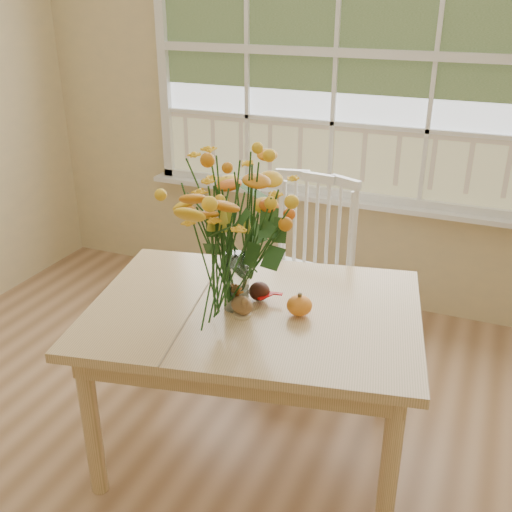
% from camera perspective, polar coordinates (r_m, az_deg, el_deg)
% --- Properties ---
extents(wall_back, '(4.00, 0.02, 2.70)m').
position_cam_1_polar(wall_back, '(3.66, 7.63, 15.61)').
color(wall_back, beige).
rests_on(wall_back, floor).
extents(window, '(2.42, 0.12, 1.74)m').
position_cam_1_polar(window, '(3.60, 7.62, 18.38)').
color(window, silver).
rests_on(window, wall_back).
extents(dining_table, '(1.48, 1.18, 0.71)m').
position_cam_1_polar(dining_table, '(2.47, -0.18, -6.77)').
color(dining_table, tan).
rests_on(dining_table, floor).
extents(windsor_chair, '(0.51, 0.49, 1.00)m').
position_cam_1_polar(windsor_chair, '(3.17, 4.90, -0.69)').
color(windsor_chair, white).
rests_on(windsor_chair, floor).
extents(flower_vase, '(0.48, 0.48, 0.57)m').
position_cam_1_polar(flower_vase, '(2.28, -1.99, 2.64)').
color(flower_vase, white).
rests_on(flower_vase, dining_table).
extents(pumpkin, '(0.10, 0.10, 0.08)m').
position_cam_1_polar(pumpkin, '(2.36, 4.16, -4.81)').
color(pumpkin, orange).
rests_on(pumpkin, dining_table).
extents(turkey_figurine, '(0.11, 0.09, 0.12)m').
position_cam_1_polar(turkey_figurine, '(2.34, -1.34, -4.72)').
color(turkey_figurine, '#CCB78C').
rests_on(turkey_figurine, dining_table).
extents(dark_gourd, '(0.13, 0.11, 0.08)m').
position_cam_1_polar(dark_gourd, '(2.46, 0.32, -3.46)').
color(dark_gourd, '#38160F').
rests_on(dark_gourd, dining_table).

